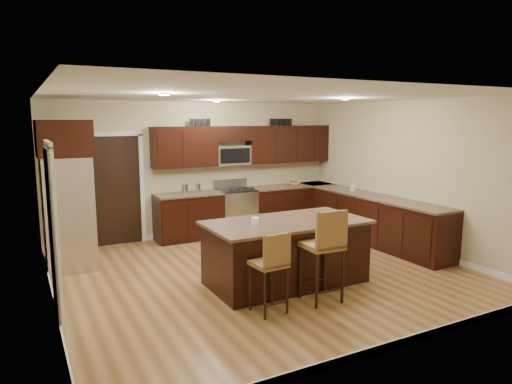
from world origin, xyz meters
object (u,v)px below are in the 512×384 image
stool_left (272,263)px  refrigerator (67,193)px  range (236,211)px  island (286,254)px  stool_mid (325,245)px

stool_left → refrigerator: 3.69m
range → refrigerator: (-3.30, -0.77, 0.73)m
range → stool_left: range is taller
range → island: range is taller
island → stool_mid: size_ratio=1.87×
island → stool_mid: (0.06, -0.85, 0.34)m
island → stool_left: bearing=-130.7°
island → refrigerator: size_ratio=0.98×
island → stool_mid: stool_mid is taller
island → stool_left: size_ratio=2.25×
refrigerator → stool_mid: bearing=-48.2°
range → island: 3.05m
range → stool_left: 4.06m
range → stool_left: bearing=-109.2°
stool_left → refrigerator: (-1.97, 3.06, 0.57)m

